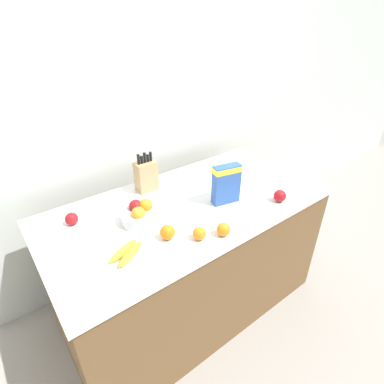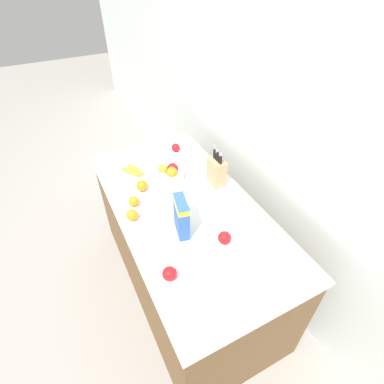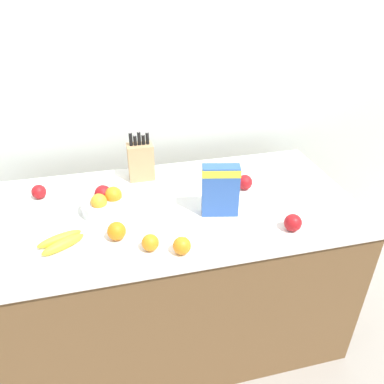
# 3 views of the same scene
# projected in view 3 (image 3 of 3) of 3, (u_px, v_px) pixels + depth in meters

# --- Properties ---
(ground_plane) EXTENTS (14.00, 14.00, 0.00)m
(ground_plane) POSITION_uv_depth(u_px,v_px,m) (178.00, 327.00, 2.31)
(ground_plane) COLOR gray
(wall_back) EXTENTS (9.00, 0.06, 2.60)m
(wall_back) POSITION_uv_depth(u_px,v_px,m) (150.00, 87.00, 2.18)
(wall_back) COLOR silver
(wall_back) RESTS_ON ground_plane
(counter) EXTENTS (1.79, 0.90, 0.90)m
(counter) POSITION_uv_depth(u_px,v_px,m) (176.00, 273.00, 2.07)
(counter) COLOR brown
(counter) RESTS_ON ground_plane
(knife_block) EXTENTS (0.14, 0.09, 0.31)m
(knife_block) POSITION_uv_depth(u_px,v_px,m) (141.00, 161.00, 2.02)
(knife_block) COLOR tan
(knife_block) RESTS_ON counter
(cereal_box) EXTENTS (0.18, 0.10, 0.25)m
(cereal_box) POSITION_uv_depth(u_px,v_px,m) (220.00, 188.00, 1.71)
(cereal_box) COLOR #2D56A8
(cereal_box) RESTS_ON counter
(fruit_bowl) EXTENTS (0.22, 0.22, 0.12)m
(fruit_bowl) POSITION_uv_depth(u_px,v_px,m) (106.00, 203.00, 1.77)
(fruit_bowl) COLOR silver
(fruit_bowl) RESTS_ON counter
(banana_bunch) EXTENTS (0.20, 0.16, 0.04)m
(banana_bunch) POSITION_uv_depth(u_px,v_px,m) (61.00, 241.00, 1.56)
(banana_bunch) COLOR yellow
(banana_bunch) RESTS_ON counter
(apple_near_bananas) EXTENTS (0.08, 0.08, 0.08)m
(apple_near_bananas) POSITION_uv_depth(u_px,v_px,m) (293.00, 223.00, 1.65)
(apple_near_bananas) COLOR #A31419
(apple_near_bananas) RESTS_ON counter
(apple_rightmost) EXTENTS (0.07, 0.07, 0.07)m
(apple_rightmost) POSITION_uv_depth(u_px,v_px,m) (39.00, 192.00, 1.88)
(apple_rightmost) COLOR #A31419
(apple_rightmost) RESTS_ON counter
(apple_rear) EXTENTS (0.08, 0.08, 0.08)m
(apple_rear) POSITION_uv_depth(u_px,v_px,m) (245.00, 182.00, 1.95)
(apple_rear) COLOR #A31419
(apple_rear) RESTS_ON counter
(orange_near_bowl) EXTENTS (0.07, 0.07, 0.07)m
(orange_near_bowl) POSITION_uv_depth(u_px,v_px,m) (150.00, 243.00, 1.53)
(orange_near_bowl) COLOR orange
(orange_near_bowl) RESTS_ON counter
(orange_front_left) EXTENTS (0.07, 0.07, 0.07)m
(orange_front_left) POSITION_uv_depth(u_px,v_px,m) (182.00, 246.00, 1.51)
(orange_front_left) COLOR orange
(orange_front_left) RESTS_ON counter
(orange_front_right) EXTENTS (0.08, 0.08, 0.08)m
(orange_front_right) POSITION_uv_depth(u_px,v_px,m) (117.00, 231.00, 1.59)
(orange_front_right) COLOR orange
(orange_front_right) RESTS_ON counter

